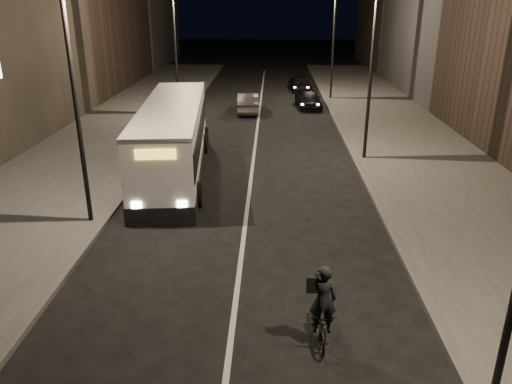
# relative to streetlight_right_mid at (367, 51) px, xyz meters

# --- Properties ---
(ground) EXTENTS (180.00, 180.00, 0.00)m
(ground) POSITION_rel_streetlight_right_mid_xyz_m (-5.33, -12.00, -5.36)
(ground) COLOR black
(ground) RESTS_ON ground
(sidewalk_right) EXTENTS (7.00, 70.00, 0.16)m
(sidewalk_right) POSITION_rel_streetlight_right_mid_xyz_m (3.17, 2.00, -5.28)
(sidewalk_right) COLOR #393836
(sidewalk_right) RESTS_ON ground
(sidewalk_left) EXTENTS (7.00, 70.00, 0.16)m
(sidewalk_left) POSITION_rel_streetlight_right_mid_xyz_m (-13.83, 2.00, -5.28)
(sidewalk_left) COLOR #393836
(sidewalk_left) RESTS_ON ground
(streetlight_right_mid) EXTENTS (1.20, 0.44, 8.12)m
(streetlight_right_mid) POSITION_rel_streetlight_right_mid_xyz_m (0.00, 0.00, 0.00)
(streetlight_right_mid) COLOR black
(streetlight_right_mid) RESTS_ON sidewalk_right
(streetlight_right_far) EXTENTS (1.20, 0.44, 8.12)m
(streetlight_right_far) POSITION_rel_streetlight_right_mid_xyz_m (0.00, 16.00, 0.00)
(streetlight_right_far) COLOR black
(streetlight_right_far) RESTS_ON sidewalk_right
(streetlight_left_near) EXTENTS (1.20, 0.44, 8.12)m
(streetlight_left_near) POSITION_rel_streetlight_right_mid_xyz_m (-10.66, -8.00, 0.00)
(streetlight_left_near) COLOR black
(streetlight_left_near) RESTS_ON sidewalk_left
(streetlight_left_far) EXTENTS (1.20, 0.44, 8.12)m
(streetlight_left_far) POSITION_rel_streetlight_right_mid_xyz_m (-10.66, 10.00, 0.00)
(streetlight_left_far) COLOR black
(streetlight_left_far) RESTS_ON sidewalk_left
(city_bus) EXTENTS (3.69, 12.19, 3.24)m
(city_bus) POSITION_rel_streetlight_right_mid_xyz_m (-8.93, -2.14, -3.60)
(city_bus) COLOR white
(city_bus) RESTS_ON ground
(cyclist_on_bicycle) EXTENTS (0.68, 1.84, 2.10)m
(cyclist_on_bicycle) POSITION_rel_streetlight_right_mid_xyz_m (-3.19, -14.34, -4.66)
(cyclist_on_bicycle) COLOR black
(cyclist_on_bicycle) RESTS_ON ground
(car_near) EXTENTS (2.08, 4.21, 1.38)m
(car_near) POSITION_rel_streetlight_right_mid_xyz_m (-1.73, 12.83, -4.67)
(car_near) COLOR black
(car_near) RESTS_ON ground
(car_mid) EXTENTS (1.67, 4.29, 1.39)m
(car_mid) POSITION_rel_streetlight_right_mid_xyz_m (-6.13, 11.12, -4.66)
(car_mid) COLOR #303032
(car_mid) RESTS_ON ground
(car_far) EXTENTS (2.15, 4.24, 1.18)m
(car_far) POSITION_rel_streetlight_right_mid_xyz_m (-1.99, 20.07, -4.77)
(car_far) COLOR black
(car_far) RESTS_ON ground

